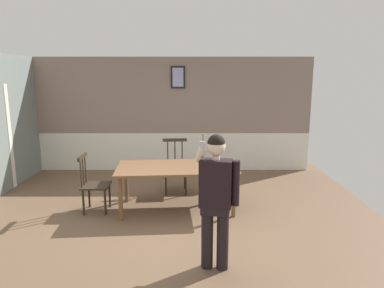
{
  "coord_description": "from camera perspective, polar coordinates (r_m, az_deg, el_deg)",
  "views": [
    {
      "loc": [
        0.46,
        -5.17,
        2.27
      ],
      "look_at": [
        0.47,
        -0.8,
        1.4
      ],
      "focal_mm": 32.57,
      "sensor_mm": 36.0,
      "label": 1
    }
  ],
  "objects": [
    {
      "name": "chair_near_window",
      "position": [
        6.09,
        -15.87,
        -6.36
      ],
      "size": [
        0.46,
        0.46,
        0.98
      ],
      "rotation": [
        0.0,
        0.0,
        4.74
      ],
      "color": "#2D2319",
      "rests_on": "ground_plane"
    },
    {
      "name": "ground_plane",
      "position": [
        5.67,
        -4.84,
        -12.44
      ],
      "size": [
        7.16,
        7.16,
        0.0
      ],
      "primitive_type": "plane",
      "color": "brown"
    },
    {
      "name": "person_figure",
      "position": [
        4.05,
        3.88,
        -8.3
      ],
      "size": [
        0.53,
        0.26,
        1.63
      ],
      "rotation": [
        0.0,
        0.0,
        2.97
      ],
      "color": "black",
      "rests_on": "ground_plane"
    },
    {
      "name": "dining_table",
      "position": [
        5.91,
        -2.59,
        -4.38
      ],
      "size": [
        2.08,
        1.18,
        0.76
      ],
      "rotation": [
        0.0,
        0.0,
        0.08
      ],
      "color": "brown",
      "rests_on": "ground_plane"
    },
    {
      "name": "chair_by_doorway",
      "position": [
        6.84,
        -2.83,
        -3.92
      ],
      "size": [
        0.52,
        0.52,
        1.04
      ],
      "rotation": [
        0.0,
        0.0,
        3.22
      ],
      "color": "#2D2319",
      "rests_on": "ground_plane"
    },
    {
      "name": "room_back_partition",
      "position": [
        8.32,
        -3.26,
        4.48
      ],
      "size": [
        6.51,
        0.17,
        2.68
      ],
      "color": "gray",
      "rests_on": "ground_plane"
    }
  ]
}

